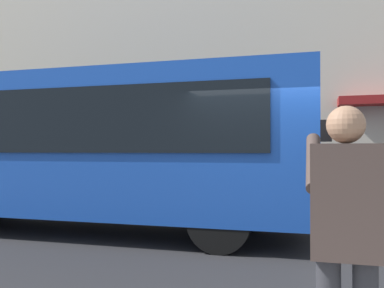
# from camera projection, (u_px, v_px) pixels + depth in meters

# --- Properties ---
(ground_plane) EXTENTS (60.00, 60.00, 0.00)m
(ground_plane) POSITION_uv_depth(u_px,v_px,m) (275.00, 250.00, 6.68)
(ground_plane) COLOR #232326
(building_facade_far) EXTENTS (28.00, 1.55, 12.00)m
(building_facade_far) POSITION_uv_depth(u_px,v_px,m) (293.00, 12.00, 13.30)
(building_facade_far) COLOR beige
(building_facade_far) RESTS_ON ground_plane
(red_bus) EXTENTS (9.05, 2.54, 3.08)m
(red_bus) POSITION_uv_depth(u_px,v_px,m) (83.00, 146.00, 8.37)
(red_bus) COLOR #1947AD
(red_bus) RESTS_ON ground_plane
(pedestrian_photographer) EXTENTS (0.53, 0.52, 1.70)m
(pedestrian_photographer) POSITION_uv_depth(u_px,v_px,m) (347.00, 229.00, 2.41)
(pedestrian_photographer) COLOR #2D2D33
(pedestrian_photographer) RESTS_ON sidewalk_curb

